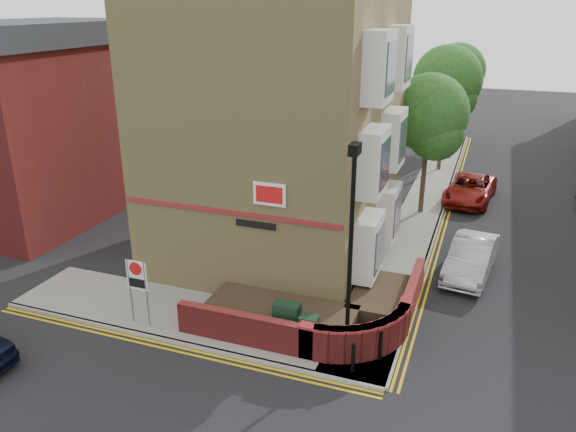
# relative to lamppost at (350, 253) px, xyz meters

# --- Properties ---
(ground) EXTENTS (120.00, 120.00, 0.00)m
(ground) POSITION_rel_lamppost_xyz_m (-1.60, -1.20, -3.34)
(ground) COLOR black
(ground) RESTS_ON ground
(pavement_corner) EXTENTS (13.00, 3.00, 0.12)m
(pavement_corner) POSITION_rel_lamppost_xyz_m (-5.10, 0.30, -3.28)
(pavement_corner) COLOR gray
(pavement_corner) RESTS_ON ground
(pavement_main) EXTENTS (2.00, 32.00, 0.12)m
(pavement_main) POSITION_rel_lamppost_xyz_m (0.40, 14.80, -3.28)
(pavement_main) COLOR gray
(pavement_main) RESTS_ON ground
(kerb_side) EXTENTS (13.00, 0.15, 0.12)m
(kerb_side) POSITION_rel_lamppost_xyz_m (-5.10, -1.20, -3.28)
(kerb_side) COLOR gray
(kerb_side) RESTS_ON ground
(kerb_main_near) EXTENTS (0.15, 32.00, 0.12)m
(kerb_main_near) POSITION_rel_lamppost_xyz_m (1.40, 14.80, -3.28)
(kerb_main_near) COLOR gray
(kerb_main_near) RESTS_ON ground
(yellow_lines_side) EXTENTS (13.00, 0.28, 0.01)m
(yellow_lines_side) POSITION_rel_lamppost_xyz_m (-5.10, -1.45, -3.34)
(yellow_lines_side) COLOR gold
(yellow_lines_side) RESTS_ON ground
(yellow_lines_main) EXTENTS (0.28, 32.00, 0.01)m
(yellow_lines_main) POSITION_rel_lamppost_xyz_m (1.65, 14.80, -3.34)
(yellow_lines_main) COLOR gold
(yellow_lines_main) RESTS_ON ground
(corner_building) EXTENTS (8.95, 10.40, 13.60)m
(corner_building) POSITION_rel_lamppost_xyz_m (-4.44, 6.80, 2.88)
(corner_building) COLOR tan
(corner_building) RESTS_ON ground
(garden_wall) EXTENTS (6.80, 6.00, 1.20)m
(garden_wall) POSITION_rel_lamppost_xyz_m (-1.60, 1.30, -3.34)
(garden_wall) COLOR maroon
(garden_wall) RESTS_ON ground
(lamppost) EXTENTS (0.25, 0.50, 6.30)m
(lamppost) POSITION_rel_lamppost_xyz_m (0.00, 0.00, 0.00)
(lamppost) COLOR black
(lamppost) RESTS_ON pavement_corner
(utility_cabinet_large) EXTENTS (0.80, 0.45, 1.20)m
(utility_cabinet_large) POSITION_rel_lamppost_xyz_m (-1.90, 0.10, -2.62)
(utility_cabinet_large) COLOR black
(utility_cabinet_large) RESTS_ON pavement_corner
(utility_cabinet_small) EXTENTS (0.55, 0.40, 1.10)m
(utility_cabinet_small) POSITION_rel_lamppost_xyz_m (-1.10, -0.20, -2.67)
(utility_cabinet_small) COLOR black
(utility_cabinet_small) RESTS_ON pavement_corner
(bollard_near) EXTENTS (0.11, 0.11, 0.90)m
(bollard_near) POSITION_rel_lamppost_xyz_m (0.40, -0.80, -2.77)
(bollard_near) COLOR black
(bollard_near) RESTS_ON pavement_corner
(bollard_far) EXTENTS (0.11, 0.11, 0.90)m
(bollard_far) POSITION_rel_lamppost_xyz_m (1.00, -0.00, -2.77)
(bollard_far) COLOR black
(bollard_far) RESTS_ON pavement_corner
(zone_sign) EXTENTS (0.72, 0.07, 2.20)m
(zone_sign) POSITION_rel_lamppost_xyz_m (-6.60, -0.70, -1.70)
(zone_sign) COLOR slate
(zone_sign) RESTS_ON pavement_corner
(side_building) EXTENTS (6.40, 10.40, 9.00)m
(side_building) POSITION_rel_lamppost_xyz_m (-16.60, 6.80, 1.20)
(side_building) COLOR maroon
(side_building) RESTS_ON ground
(tree_near) EXTENTS (3.64, 3.65, 6.70)m
(tree_near) POSITION_rel_lamppost_xyz_m (0.40, 12.85, 1.36)
(tree_near) COLOR #382B1E
(tree_near) RESTS_ON pavement_main
(tree_mid) EXTENTS (4.03, 4.03, 7.42)m
(tree_mid) POSITION_rel_lamppost_xyz_m (0.40, 20.85, 1.85)
(tree_mid) COLOR #382B1E
(tree_mid) RESTS_ON pavement_main
(tree_far) EXTENTS (3.81, 3.81, 7.00)m
(tree_far) POSITION_rel_lamppost_xyz_m (0.40, 28.85, 1.57)
(tree_far) COLOR #382B1E
(tree_far) RESTS_ON pavement_main
(traffic_light_assembly) EXTENTS (0.20, 0.16, 4.20)m
(traffic_light_assembly) POSITION_rel_lamppost_xyz_m (0.80, 23.80, -0.56)
(traffic_light_assembly) COLOR black
(traffic_light_assembly) RESTS_ON pavement_main
(silver_car_near) EXTENTS (1.96, 4.39, 1.40)m
(silver_car_near) POSITION_rel_lamppost_xyz_m (3.08, 6.81, -2.64)
(silver_car_near) COLOR #A9ABB1
(silver_car_near) RESTS_ON ground
(red_car_main) EXTENTS (2.71, 4.99, 1.33)m
(red_car_main) POSITION_rel_lamppost_xyz_m (2.53, 15.62, -2.68)
(red_car_main) COLOR maroon
(red_car_main) RESTS_ON ground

